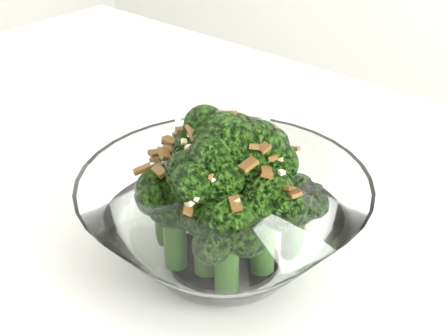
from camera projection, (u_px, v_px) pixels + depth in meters
The scene contains 2 objects.
table at pixel (182, 282), 0.59m from camera, with size 1.30×0.96×0.75m.
broccoli_dish at pixel (224, 212), 0.48m from camera, with size 0.22×0.22×0.14m.
Camera 1 is at (0.19, -0.33, 1.08)m, focal length 50.00 mm.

